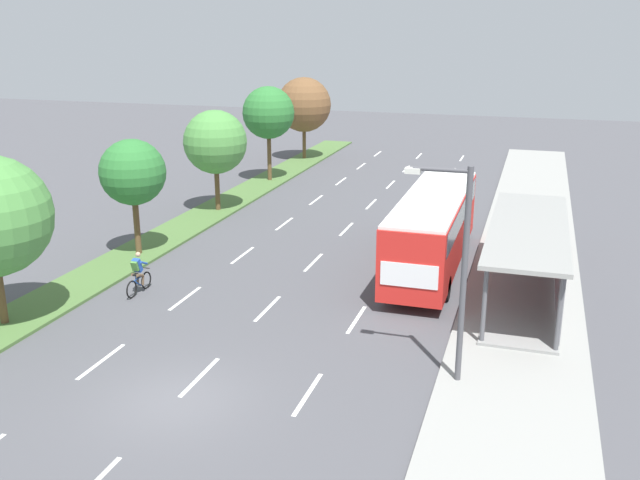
{
  "coord_description": "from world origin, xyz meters",
  "views": [
    {
      "loc": [
        9.29,
        -15.84,
        10.34
      ],
      "look_at": [
        0.41,
        12.52,
        1.2
      ],
      "focal_mm": 39.27,
      "sensor_mm": 36.0,
      "label": 1
    }
  ],
  "objects_px": {
    "cyclist": "(138,275)",
    "streetlight": "(458,261)",
    "median_tree_fourth": "(268,113)",
    "median_tree_third": "(215,142)",
    "bus_shelter": "(534,254)",
    "median_tree_fifth": "(304,105)",
    "bus": "(433,224)",
    "median_tree_second": "(133,173)"
  },
  "relations": [
    {
      "from": "bus_shelter",
      "to": "cyclist",
      "type": "height_order",
      "value": "bus_shelter"
    },
    {
      "from": "cyclist",
      "to": "median_tree_fifth",
      "type": "xyz_separation_m",
      "value": [
        -3.01,
        29.77,
        3.57
      ]
    },
    {
      "from": "cyclist",
      "to": "median_tree_fourth",
      "type": "bearing_deg",
      "value": 97.13
    },
    {
      "from": "median_tree_third",
      "to": "median_tree_fifth",
      "type": "distance_m",
      "value": 17.01
    },
    {
      "from": "bus",
      "to": "median_tree_second",
      "type": "height_order",
      "value": "median_tree_second"
    },
    {
      "from": "bus",
      "to": "cyclist",
      "type": "xyz_separation_m",
      "value": [
        -10.78,
        -6.42,
        -1.28
      ]
    },
    {
      "from": "median_tree_third",
      "to": "median_tree_fifth",
      "type": "relative_size",
      "value": 0.9
    },
    {
      "from": "median_tree_third",
      "to": "median_tree_fifth",
      "type": "xyz_separation_m",
      "value": [
        -0.45,
        17.0,
        0.32
      ]
    },
    {
      "from": "bus_shelter",
      "to": "median_tree_second",
      "type": "relative_size",
      "value": 2.0
    },
    {
      "from": "median_tree_second",
      "to": "median_tree_fifth",
      "type": "xyz_separation_m",
      "value": [
        -0.4,
        25.5,
        0.41
      ]
    },
    {
      "from": "cyclist",
      "to": "median_tree_fourth",
      "type": "distance_m",
      "value": 21.79
    },
    {
      "from": "bus",
      "to": "median_tree_fourth",
      "type": "distance_m",
      "value": 20.2
    },
    {
      "from": "median_tree_second",
      "to": "median_tree_third",
      "type": "distance_m",
      "value": 8.5
    },
    {
      "from": "bus",
      "to": "median_tree_second",
      "type": "xyz_separation_m",
      "value": [
        -13.38,
        -2.16,
        1.88
      ]
    },
    {
      "from": "bus",
      "to": "cyclist",
      "type": "bearing_deg",
      "value": -149.21
    },
    {
      "from": "median_tree_third",
      "to": "streetlight",
      "type": "xyz_separation_m",
      "value": [
        15.5,
        -16.46,
        -0.15
      ]
    },
    {
      "from": "median_tree_second",
      "to": "median_tree_third",
      "type": "xyz_separation_m",
      "value": [
        0.05,
        8.5,
        0.09
      ]
    },
    {
      "from": "cyclist",
      "to": "median_tree_second",
      "type": "distance_m",
      "value": 5.91
    },
    {
      "from": "bus",
      "to": "streetlight",
      "type": "bearing_deg",
      "value": -77.9
    },
    {
      "from": "median_tree_second",
      "to": "streetlight",
      "type": "relative_size",
      "value": 0.82
    },
    {
      "from": "bus",
      "to": "bus_shelter",
      "type": "bearing_deg",
      "value": -29.54
    },
    {
      "from": "cyclist",
      "to": "median_tree_second",
      "type": "height_order",
      "value": "median_tree_second"
    },
    {
      "from": "streetlight",
      "to": "bus",
      "type": "bearing_deg",
      "value": 102.1
    },
    {
      "from": "median_tree_fourth",
      "to": "median_tree_third",
      "type": "bearing_deg",
      "value": -89.27
    },
    {
      "from": "cyclist",
      "to": "median_tree_fourth",
      "type": "height_order",
      "value": "median_tree_fourth"
    },
    {
      "from": "bus_shelter",
      "to": "median_tree_second",
      "type": "bearing_deg",
      "value": 179.13
    },
    {
      "from": "cyclist",
      "to": "median_tree_fifth",
      "type": "relative_size",
      "value": 0.29
    },
    {
      "from": "bus_shelter",
      "to": "median_tree_third",
      "type": "bearing_deg",
      "value": 153.52
    },
    {
      "from": "median_tree_second",
      "to": "median_tree_fifth",
      "type": "distance_m",
      "value": 25.51
    },
    {
      "from": "cyclist",
      "to": "median_tree_second",
      "type": "xyz_separation_m",
      "value": [
        -2.61,
        4.26,
        3.16
      ]
    },
    {
      "from": "cyclist",
      "to": "streetlight",
      "type": "relative_size",
      "value": 0.28
    },
    {
      "from": "bus",
      "to": "cyclist",
      "type": "relative_size",
      "value": 6.2
    },
    {
      "from": "median_tree_second",
      "to": "median_tree_third",
      "type": "relative_size",
      "value": 0.94
    },
    {
      "from": "median_tree_second",
      "to": "bus_shelter",
      "type": "bearing_deg",
      "value": -0.87
    },
    {
      "from": "bus_shelter",
      "to": "median_tree_fourth",
      "type": "height_order",
      "value": "median_tree_fourth"
    },
    {
      "from": "median_tree_third",
      "to": "bus",
      "type": "bearing_deg",
      "value": -25.45
    },
    {
      "from": "cyclist",
      "to": "median_tree_fourth",
      "type": "xyz_separation_m",
      "value": [
        -2.66,
        21.27,
        3.91
      ]
    },
    {
      "from": "median_tree_fifth",
      "to": "median_tree_third",
      "type": "bearing_deg",
      "value": -88.47
    },
    {
      "from": "cyclist",
      "to": "median_tree_fifth",
      "type": "distance_m",
      "value": 30.13
    },
    {
      "from": "cyclist",
      "to": "median_tree_third",
      "type": "distance_m",
      "value": 13.42
    },
    {
      "from": "bus_shelter",
      "to": "median_tree_fifth",
      "type": "relative_size",
      "value": 1.68
    },
    {
      "from": "median_tree_fourth",
      "to": "median_tree_fifth",
      "type": "xyz_separation_m",
      "value": [
        -0.35,
        8.5,
        -0.34
      ]
    }
  ]
}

